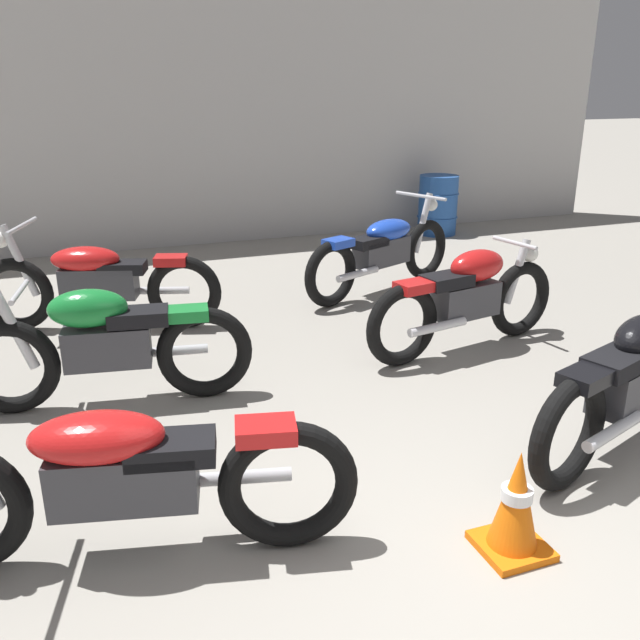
# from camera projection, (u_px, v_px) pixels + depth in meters

# --- Properties ---
(ground_plane) EXTENTS (60.00, 60.00, 0.00)m
(ground_plane) POSITION_uv_depth(u_px,v_px,m) (508.00, 610.00, 2.92)
(ground_plane) COLOR gray
(back_wall) EXTENTS (12.84, 0.24, 3.60)m
(back_wall) POSITION_uv_depth(u_px,v_px,m) (184.00, 108.00, 8.84)
(back_wall) COLOR #BCBAB7
(back_wall) RESTS_ON ground
(motorcycle_left_row_0) EXTENTS (2.14, 0.77, 0.97)m
(motorcycle_left_row_0) POSITION_uv_depth(u_px,v_px,m) (121.00, 475.00, 3.09)
(motorcycle_left_row_0) COLOR black
(motorcycle_left_row_0) RESTS_ON ground
(motorcycle_left_row_1) EXTENTS (1.96, 0.53, 0.88)m
(motorcycle_left_row_1) POSITION_uv_depth(u_px,v_px,m) (106.00, 343.00, 4.61)
(motorcycle_left_row_1) COLOR black
(motorcycle_left_row_1) RESTS_ON ground
(motorcycle_left_row_2) EXTENTS (2.10, 0.90, 0.97)m
(motorcycle_left_row_2) POSITION_uv_depth(u_px,v_px,m) (98.00, 281.00, 6.06)
(motorcycle_left_row_2) COLOR black
(motorcycle_left_row_2) RESTS_ON ground
(motorcycle_right_row_0) EXTENTS (1.89, 0.78, 0.88)m
(motorcycle_right_row_0) POSITION_uv_depth(u_px,v_px,m) (631.00, 380.00, 4.04)
(motorcycle_right_row_0) COLOR black
(motorcycle_right_row_0) RESTS_ON ground
(motorcycle_right_row_1) EXTENTS (1.96, 0.62, 0.88)m
(motorcycle_right_row_1) POSITION_uv_depth(u_px,v_px,m) (467.00, 297.00, 5.58)
(motorcycle_right_row_1) COLOR black
(motorcycle_right_row_1) RESTS_ON ground
(motorcycle_right_row_2) EXTENTS (2.04, 1.03, 0.97)m
(motorcycle_right_row_2) POSITION_uv_depth(u_px,v_px,m) (383.00, 250.00, 7.15)
(motorcycle_right_row_2) COLOR black
(motorcycle_right_row_2) RESTS_ON ground
(oil_drum) EXTENTS (0.59, 0.59, 0.85)m
(oil_drum) POSITION_uv_depth(u_px,v_px,m) (438.00, 205.00, 9.86)
(oil_drum) COLOR #23519E
(oil_drum) RESTS_ON ground
(traffic_cone) EXTENTS (0.32, 0.32, 0.54)m
(traffic_cone) POSITION_uv_depth(u_px,v_px,m) (516.00, 504.00, 3.20)
(traffic_cone) COLOR orange
(traffic_cone) RESTS_ON ground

